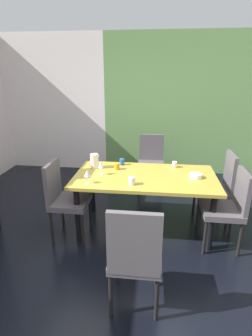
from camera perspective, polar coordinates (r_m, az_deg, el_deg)
name	(u,v)px	position (r m, az deg, el deg)	size (l,w,h in m)	color
ground_plane	(108,251)	(3.23, -4.04, -17.60)	(5.40, 5.64, 0.02)	black
back_panel_interior	(53,105)	(5.72, -15.60, 13.16)	(2.18, 0.10, 2.69)	white
garden_window_panel	(187,106)	(5.35, 13.11, 12.93)	(3.22, 0.10, 2.69)	#679251
dining_table	(145,182)	(3.31, 4.15, -2.98)	(1.76, 0.95, 0.75)	#B39837
chair_right_far	(219,185)	(3.71, 19.58, -3.44)	(0.44, 0.44, 0.99)	#534D51
chair_head_far	(151,160)	(4.56, 5.46, 1.85)	(0.44, 0.45, 0.96)	#534D51
chair_head_near	(135,255)	(2.25, 1.99, -18.31)	(0.44, 0.44, 1.02)	#534D51
chair_right_near	(229,205)	(3.23, 21.53, -7.53)	(0.44, 0.44, 0.95)	#534D51
chair_left_near	(63,196)	(3.29, -13.45, -5.90)	(0.45, 0.44, 0.98)	#534D51
wine_glass_right	(87,174)	(3.04, -8.45, -1.24)	(0.07, 0.07, 0.16)	silver
wine_glass_west	(101,165)	(3.27, -5.50, 0.61)	(0.07, 0.07, 0.17)	silver
serving_bowl_near_window	(196,176)	(3.31, 14.94, -1.62)	(0.16, 0.16, 0.05)	white
cup_left	(174,164)	(3.60, 10.50, 0.76)	(0.07, 0.07, 0.08)	#FDF5CF
cup_south	(117,166)	(3.46, -1.97, 0.35)	(0.07, 0.07, 0.08)	#BD9115
cup_rear	(132,181)	(3.00, 1.29, -2.81)	(0.08, 0.08, 0.09)	silver
cup_near_shelf	(122,162)	(3.63, -0.89, 1.36)	(0.07, 0.07, 0.09)	#26569C
pitcher_east	(95,161)	(3.53, -6.87, 1.55)	(0.12, 0.11, 0.20)	white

